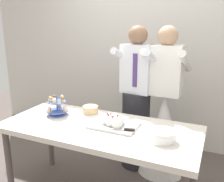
% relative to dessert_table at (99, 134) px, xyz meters
% --- Properties ---
extents(rear_wall, '(5.20, 0.10, 2.90)m').
position_rel_dessert_table_xyz_m(rear_wall, '(0.00, 1.49, 0.75)').
color(rear_wall, beige).
rests_on(rear_wall, ground_plane).
extents(dessert_table, '(1.80, 0.80, 0.78)m').
position_rel_dessert_table_xyz_m(dessert_table, '(0.00, 0.00, 0.00)').
color(dessert_table, silver).
rests_on(dessert_table, ground_plane).
extents(cupcake_stand, '(0.23, 0.23, 0.21)m').
position_rel_dessert_table_xyz_m(cupcake_stand, '(-0.51, 0.09, 0.16)').
color(cupcake_stand, '#4C66B2').
rests_on(cupcake_stand, dessert_table).
extents(main_cake_tray, '(0.43, 0.31, 0.13)m').
position_rel_dessert_table_xyz_m(main_cake_tray, '(0.13, 0.05, 0.12)').
color(main_cake_tray, silver).
rests_on(main_cake_tray, dessert_table).
extents(plate_stack, '(0.21, 0.21, 0.09)m').
position_rel_dessert_table_xyz_m(plate_stack, '(0.59, -0.06, 0.12)').
color(plate_stack, white).
rests_on(plate_stack, dessert_table).
extents(round_cake, '(0.24, 0.24, 0.08)m').
position_rel_dessert_table_xyz_m(round_cake, '(-0.22, 0.25, 0.11)').
color(round_cake, white).
rests_on(round_cake, dessert_table).
extents(person_groom, '(0.51, 0.53, 1.66)m').
position_rel_dessert_table_xyz_m(person_groom, '(0.11, 0.74, 0.05)').
color(person_groom, '#232328').
rests_on(person_groom, ground_plane).
extents(person_bride, '(0.56, 0.56, 1.66)m').
position_rel_dessert_table_xyz_m(person_bride, '(0.43, 0.76, -0.12)').
color(person_bride, white).
rests_on(person_bride, ground_plane).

